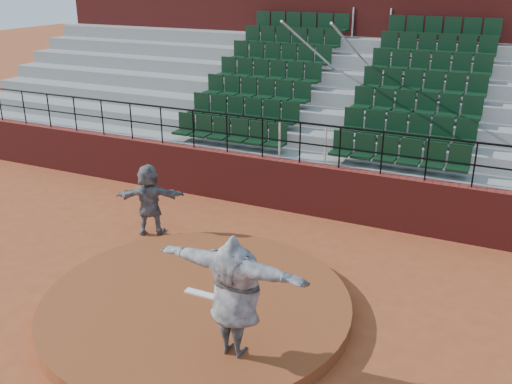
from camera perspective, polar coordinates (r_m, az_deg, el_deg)
ground at (r=10.49m, az=-5.95°, el=-11.69°), size 90.00×90.00×0.00m
pitchers_mound at (r=10.42m, az=-5.98°, el=-11.11°), size 5.50×5.50×0.25m
pitching_rubber at (r=10.45m, az=-5.58°, el=-10.07°), size 0.60×0.15×0.03m
boundary_wall at (r=14.24m, az=4.29°, el=0.48°), size 24.00×0.30×1.30m
wall_railing at (r=13.81m, az=4.44°, el=5.84°), size 24.04×0.05×1.03m
seating_deck at (r=17.31m, az=8.76°, el=6.81°), size 24.00×5.97×4.63m
press_box_facade at (r=20.72m, az=12.40°, el=14.86°), size 24.00×3.00×7.10m
pitcher at (r=8.51m, az=-2.14°, el=-10.28°), size 2.44×0.75×1.97m
fielder at (r=13.17m, az=-10.62°, el=-0.73°), size 1.61×1.14×1.67m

